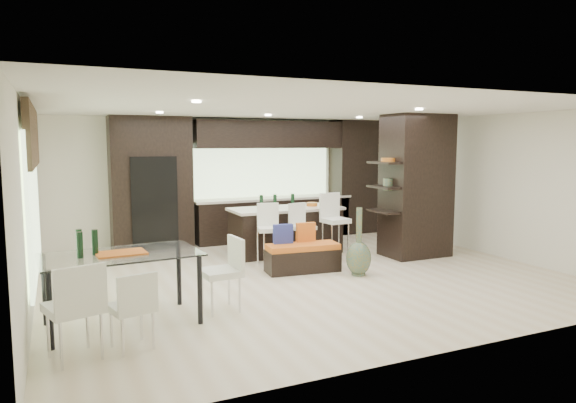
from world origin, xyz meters
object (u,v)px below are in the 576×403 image
stool_left (269,240)px  chair_end (221,278)px  kitchen_island (286,230)px  chair_far (74,315)px  dining_table (122,289)px  stool_right (335,232)px  floor_vase (359,242)px  chair_near (132,313)px  bench (303,258)px  stool_mid (303,238)px

stool_left → chair_end: bearing=-111.3°
stool_left → chair_end: 2.59m
kitchen_island → chair_far: size_ratio=2.37×
dining_table → chair_end: size_ratio=2.04×
stool_right → dining_table: 4.58m
floor_vase → chair_near: bearing=-157.2°
chair_far → chair_end: (1.77, 0.83, -0.02)m
kitchen_island → bench: bearing=-103.6°
stool_left → bench: bearing=-49.7°
stool_right → chair_far: (-4.64, -2.90, -0.03)m
kitchen_island → stool_mid: 0.76m
bench → floor_vase: bearing=-33.5°
kitchen_island → stool_right: (0.67, -0.79, 0.04)m
kitchen_island → floor_vase: (0.39, -2.05, 0.11)m
bench → chair_near: 3.78m
bench → chair_near: chair_near is taller
stool_right → bench: 1.24m
stool_left → bench: stool_left is taller
stool_mid → chair_end: (-2.20, -2.10, 0.01)m
kitchen_island → chair_far: 5.42m
chair_near → stool_right: bearing=21.6°
stool_mid → floor_vase: floor_vase is taller
chair_near → chair_end: (1.21, 0.79, 0.05)m
kitchen_island → chair_end: kitchen_island is taller
dining_table → bench: bearing=20.3°
dining_table → kitchen_island: bearing=35.6°
chair_end → bench: bearing=-56.7°
bench → chair_far: (-3.63, -2.24, 0.22)m
stool_right → bench: bearing=-152.1°
bench → floor_vase: 1.00m
chair_near → kitchen_island: bearing=33.4°
chair_near → chair_far: bearing=170.5°
stool_mid → floor_vase: bearing=-86.2°
stool_mid → chair_end: chair_end is taller
bench → chair_near: (-3.07, -2.20, 0.15)m
kitchen_island → chair_far: (-3.97, -3.69, 0.01)m
stool_left → chair_far: 4.41m
floor_vase → dining_table: floor_vase is taller
kitchen_island → dining_table: size_ratio=1.22×
stool_mid → stool_right: (0.67, -0.03, 0.07)m
chair_near → chair_end: chair_end is taller
bench → stool_right: bearing=39.0°
stool_right → floor_vase: bearing=-107.9°
stool_right → chair_near: 4.99m
stool_mid → chair_end: bearing=-149.4°
floor_vase → chair_far: size_ratio=1.22×
kitchen_island → bench: size_ratio=1.76×
dining_table → chair_near: 0.79m
chair_far → chair_end: 1.96m
stool_mid → dining_table: dining_table is taller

